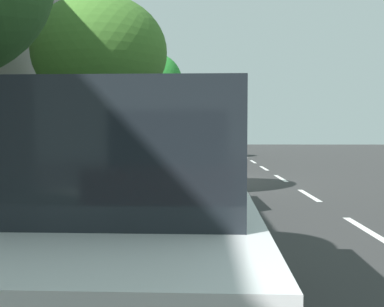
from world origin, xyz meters
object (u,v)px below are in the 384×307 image
at_px(parked_sedan_black_second, 189,147).
at_px(street_tree_mid_block, 155,85).
at_px(street_tree_far_end, 100,53).
at_px(fire_hydrant, 130,167).
at_px(street_tree_near_cyclist, 165,103).
at_px(bicycle_at_curb, 162,172).
at_px(pedestrian_on_phone, 6,160).
at_px(parked_sedan_tan_mid, 189,153).
at_px(parked_pickup_silver_nearest, 191,141).
at_px(cyclist_with_backpack, 156,150).
at_px(parked_suv_white_farthest, 130,216).
at_px(parked_sedan_dark_blue_far, 167,175).

height_order(parked_sedan_black_second, street_tree_mid_block, street_tree_mid_block).
height_order(street_tree_far_end, fire_hydrant, street_tree_far_end).
distance_m(street_tree_near_cyclist, street_tree_mid_block, 8.00).
xyz_separation_m(street_tree_near_cyclist, fire_hydrant, (-0.44, 20.87, -3.05)).
height_order(street_tree_mid_block, fire_hydrant, street_tree_mid_block).
height_order(bicycle_at_curb, fire_hydrant, fire_hydrant).
relative_size(street_tree_near_cyclist, pedestrian_on_phone, 2.78).
distance_m(parked_sedan_tan_mid, fire_hydrant, 5.24).
relative_size(pedestrian_on_phone, fire_hydrant, 1.99).
xyz_separation_m(street_tree_mid_block, fire_hydrant, (-0.44, 12.89, -3.66)).
distance_m(parked_pickup_silver_nearest, street_tree_mid_block, 6.79).
relative_size(bicycle_at_curb, cyclist_with_backpack, 0.98).
bearing_deg(parked_sedan_black_second, parked_suv_white_farthest, 89.97).
bearing_deg(parked_suv_white_farthest, bicycle_at_curb, -86.86).
xyz_separation_m(parked_sedan_tan_mid, street_tree_far_end, (2.09, 6.98, 2.88)).
bearing_deg(fire_hydrant, parked_pickup_silver_nearest, -94.61).
distance_m(parked_suv_white_farthest, street_tree_near_cyclist, 31.17).
bearing_deg(bicycle_at_curb, parked_suv_white_farthest, 93.14).
bearing_deg(parked_sedan_black_second, bicycle_at_curb, 86.95).
distance_m(parked_suv_white_farthest, pedestrian_on_phone, 6.42).
bearing_deg(street_tree_mid_block, parked_sedan_dark_blue_far, 96.14).
bearing_deg(parked_sedan_tan_mid, pedestrian_on_phone, 70.25).
distance_m(cyclist_with_backpack, street_tree_near_cyclist, 19.86).
xyz_separation_m(street_tree_mid_block, street_tree_far_end, (0.00, 14.89, -0.61)).
bearing_deg(parked_sedan_tan_mid, parked_sedan_dark_blue_far, 88.28).
height_order(parked_sedan_tan_mid, cyclist_with_backpack, cyclist_with_backpack).
relative_size(street_tree_near_cyclist, street_tree_far_end, 0.94).
bearing_deg(fire_hydrant, pedestrian_on_phone, 68.74).
height_order(cyclist_with_backpack, street_tree_near_cyclist, street_tree_near_cyclist).
relative_size(street_tree_mid_block, street_tree_far_end, 1.19).
bearing_deg(fire_hydrant, street_tree_near_cyclist, -88.80).
xyz_separation_m(bicycle_at_curb, street_tree_far_end, (1.33, 2.75, 3.25)).
height_order(parked_sedan_black_second, parked_sedan_tan_mid, same).
xyz_separation_m(parked_sedan_tan_mid, cyclist_with_backpack, (0.98, 3.77, 0.30)).
relative_size(parked_pickup_silver_nearest, parked_sedan_dark_blue_far, 1.21).
relative_size(parked_suv_white_farthest, fire_hydrant, 5.66).
bearing_deg(street_tree_near_cyclist, street_tree_far_end, 90.00).
bearing_deg(parked_pickup_silver_nearest, fire_hydrant, 85.39).
xyz_separation_m(bicycle_at_curb, fire_hydrant, (0.89, 0.75, 0.21)).
bearing_deg(parked_sedan_dark_blue_far, street_tree_mid_block, -83.86).
xyz_separation_m(parked_sedan_black_second, parked_suv_white_farthest, (0.01, 22.26, 0.27)).
xyz_separation_m(parked_sedan_dark_blue_far, street_tree_mid_block, (1.82, -16.87, 3.49)).
distance_m(bicycle_at_curb, street_tree_near_cyclist, 20.43).
bearing_deg(street_tree_far_end, street_tree_near_cyclist, -90.00).
distance_m(parked_sedan_dark_blue_far, pedestrian_on_phone, 3.26).
bearing_deg(parked_sedan_dark_blue_far, street_tree_near_cyclist, -85.82).
relative_size(parked_sedan_black_second, cyclist_with_backpack, 2.56).
bearing_deg(cyclist_with_backpack, bicycle_at_curb, 115.82).
relative_size(parked_sedan_black_second, fire_hydrant, 5.26).
relative_size(parked_sedan_black_second, parked_sedan_tan_mid, 0.98).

